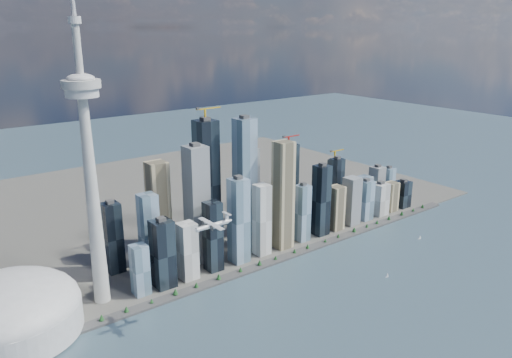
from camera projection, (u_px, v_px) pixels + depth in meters
ground at (370, 323)px, 761.42m from camera, size 4000.00×4000.00×0.00m
seawall at (267, 263)px, 950.76m from camera, size 1100.00×22.00×4.00m
land at (159, 201)px, 1292.77m from camera, size 1400.00×900.00×3.00m
shoreline_trees at (267, 260)px, 948.79m from camera, size 960.53×7.20×8.80m
skyscraper_cluster at (264, 202)px, 1026.05m from camera, size 736.00×142.00×284.70m
needle_tower at (89, 164)px, 753.81m from camera, size 56.00×56.00×550.50m
dome_stadium at (9, 311)px, 722.03m from camera, size 200.00×200.00×86.00m
airplane at (213, 225)px, 712.18m from camera, size 65.55×57.86×16.02m
sailboat_west at (387, 276)px, 901.61m from camera, size 6.56×3.30×9.13m
sailboat_east at (420, 238)px, 1064.62m from camera, size 6.80×3.41×9.47m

